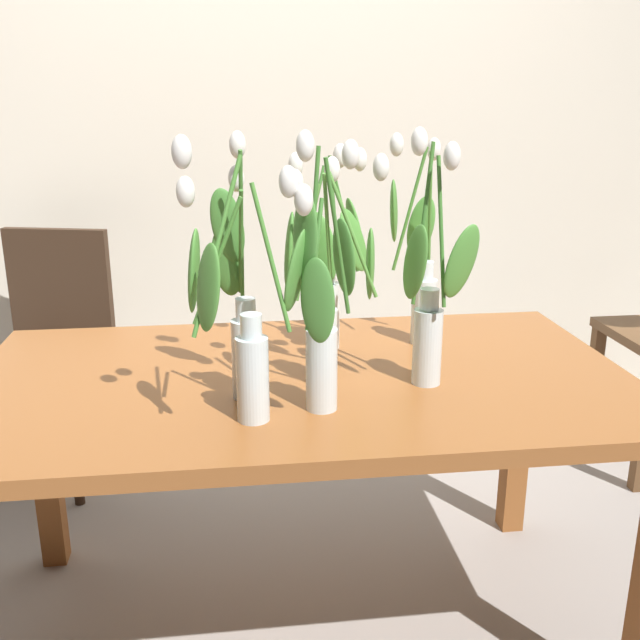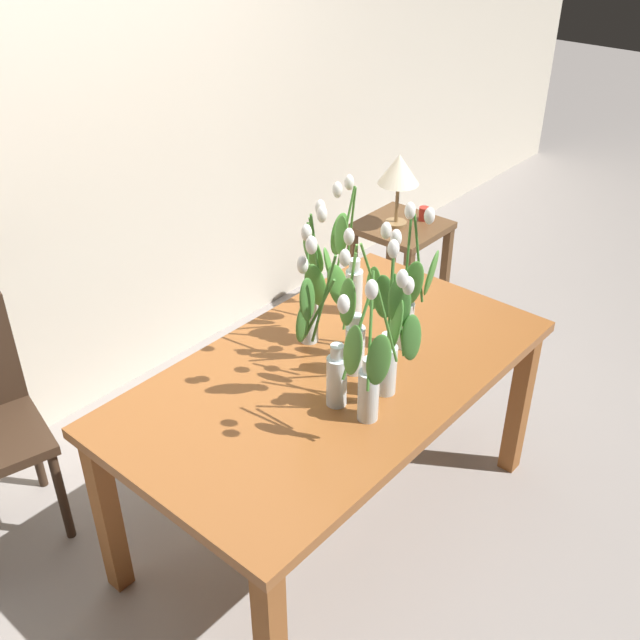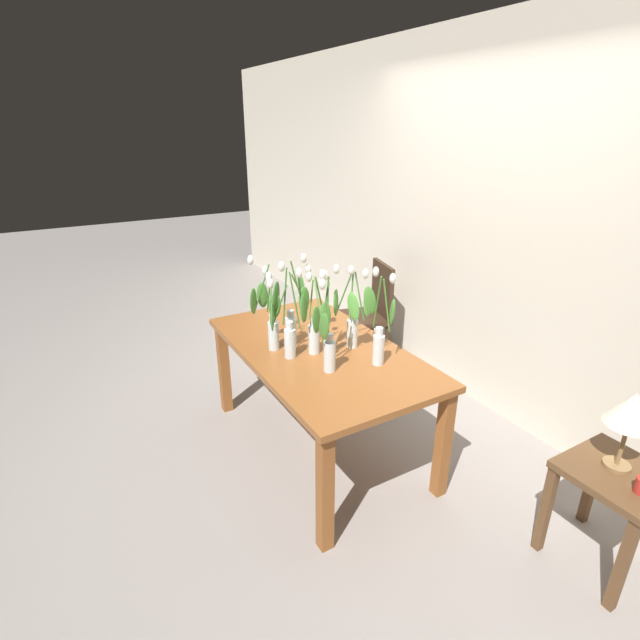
{
  "view_description": "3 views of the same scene",
  "coord_description": "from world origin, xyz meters",
  "px_view_note": "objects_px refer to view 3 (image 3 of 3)",
  "views": [
    {
      "loc": [
        -0.16,
        -1.62,
        1.37
      ],
      "look_at": [
        0.04,
        -0.05,
        0.89
      ],
      "focal_mm": 39.96,
      "sensor_mm": 36.0,
      "label": 1
    },
    {
      "loc": [
        -1.63,
        -1.35,
        2.28
      ],
      "look_at": [
        -0.08,
        -0.0,
        0.98
      ],
      "focal_mm": 41.89,
      "sensor_mm": 36.0,
      "label": 2
    },
    {
      "loc": [
        2.33,
        -1.33,
        2.04
      ],
      "look_at": [
        0.03,
        -0.01,
        0.94
      ],
      "focal_mm": 26.78,
      "sensor_mm": 36.0,
      "label": 3
    }
  ],
  "objects_px": {
    "dining_chair": "(371,309)",
    "side_table": "(614,492)",
    "tulip_vase_4": "(269,317)",
    "tulip_vase_3": "(316,322)",
    "dining_table": "(319,361)",
    "tulip_vase_6": "(380,333)",
    "tulip_vase_0": "(327,342)",
    "tulip_vase_2": "(295,316)",
    "table_lamp": "(632,411)",
    "tulip_vase_5": "(287,325)",
    "tulip_vase_1": "(352,318)"
  },
  "relations": [
    {
      "from": "tulip_vase_1",
      "to": "tulip_vase_2",
      "type": "height_order",
      "value": "tulip_vase_2"
    },
    {
      "from": "tulip_vase_2",
      "to": "side_table",
      "type": "height_order",
      "value": "tulip_vase_2"
    },
    {
      "from": "dining_table",
      "to": "tulip_vase_6",
      "type": "xyz_separation_m",
      "value": [
        0.34,
        0.2,
        0.28
      ]
    },
    {
      "from": "tulip_vase_0",
      "to": "tulip_vase_4",
      "type": "xyz_separation_m",
      "value": [
        -0.43,
        -0.15,
        0.03
      ]
    },
    {
      "from": "tulip_vase_2",
      "to": "dining_chair",
      "type": "bearing_deg",
      "value": 122.36
    },
    {
      "from": "tulip_vase_5",
      "to": "table_lamp",
      "type": "relative_size",
      "value": 1.47
    },
    {
      "from": "tulip_vase_4",
      "to": "tulip_vase_6",
      "type": "height_order",
      "value": "tulip_vase_4"
    },
    {
      "from": "tulip_vase_3",
      "to": "tulip_vase_6",
      "type": "relative_size",
      "value": 0.94
    },
    {
      "from": "dining_table",
      "to": "tulip_vase_6",
      "type": "distance_m",
      "value": 0.49
    },
    {
      "from": "tulip_vase_2",
      "to": "tulip_vase_4",
      "type": "xyz_separation_m",
      "value": [
        0.0,
        -0.18,
        0.02
      ]
    },
    {
      "from": "tulip_vase_5",
      "to": "side_table",
      "type": "bearing_deg",
      "value": 33.56
    },
    {
      "from": "tulip_vase_5",
      "to": "tulip_vase_4",
      "type": "bearing_deg",
      "value": -165.14
    },
    {
      "from": "tulip_vase_6",
      "to": "dining_chair",
      "type": "xyz_separation_m",
      "value": [
        -1.18,
        0.8,
        -0.41
      ]
    },
    {
      "from": "dining_table",
      "to": "tulip_vase_4",
      "type": "xyz_separation_m",
      "value": [
        -0.14,
        -0.27,
        0.3
      ]
    },
    {
      "from": "tulip_vase_0",
      "to": "tulip_vase_3",
      "type": "relative_size",
      "value": 1.11
    },
    {
      "from": "tulip_vase_4",
      "to": "tulip_vase_5",
      "type": "height_order",
      "value": "tulip_vase_5"
    },
    {
      "from": "tulip_vase_4",
      "to": "tulip_vase_2",
      "type": "bearing_deg",
      "value": 90.34
    },
    {
      "from": "tulip_vase_0",
      "to": "tulip_vase_5",
      "type": "distance_m",
      "value": 0.29
    },
    {
      "from": "dining_table",
      "to": "table_lamp",
      "type": "height_order",
      "value": "table_lamp"
    },
    {
      "from": "tulip_vase_4",
      "to": "tulip_vase_5",
      "type": "bearing_deg",
      "value": 14.86
    },
    {
      "from": "tulip_vase_5",
      "to": "tulip_vase_6",
      "type": "xyz_separation_m",
      "value": [
        0.32,
        0.43,
        -0.02
      ]
    },
    {
      "from": "tulip_vase_2",
      "to": "dining_chair",
      "type": "xyz_separation_m",
      "value": [
        -0.69,
        1.09,
        -0.4
      ]
    },
    {
      "from": "tulip_vase_4",
      "to": "side_table",
      "type": "relative_size",
      "value": 1.06
    },
    {
      "from": "tulip_vase_6",
      "to": "tulip_vase_4",
      "type": "bearing_deg",
      "value": -135.76
    },
    {
      "from": "tulip_vase_2",
      "to": "table_lamp",
      "type": "height_order",
      "value": "tulip_vase_2"
    },
    {
      "from": "tulip_vase_0",
      "to": "tulip_vase_4",
      "type": "relative_size",
      "value": 1.01
    },
    {
      "from": "tulip_vase_1",
      "to": "tulip_vase_2",
      "type": "bearing_deg",
      "value": -131.8
    },
    {
      "from": "tulip_vase_6",
      "to": "dining_chair",
      "type": "bearing_deg",
      "value": 145.84
    },
    {
      "from": "tulip_vase_6",
      "to": "side_table",
      "type": "relative_size",
      "value": 1.02
    },
    {
      "from": "tulip_vase_4",
      "to": "tulip_vase_5",
      "type": "distance_m",
      "value": 0.17
    },
    {
      "from": "tulip_vase_4",
      "to": "dining_chair",
      "type": "distance_m",
      "value": 1.51
    },
    {
      "from": "dining_chair",
      "to": "table_lamp",
      "type": "xyz_separation_m",
      "value": [
        2.3,
        -0.23,
        0.33
      ]
    },
    {
      "from": "tulip_vase_4",
      "to": "table_lamp",
      "type": "height_order",
      "value": "tulip_vase_4"
    },
    {
      "from": "tulip_vase_2",
      "to": "tulip_vase_6",
      "type": "bearing_deg",
      "value": 31.38
    },
    {
      "from": "dining_chair",
      "to": "side_table",
      "type": "height_order",
      "value": "dining_chair"
    },
    {
      "from": "tulip_vase_6",
      "to": "table_lamp",
      "type": "height_order",
      "value": "tulip_vase_6"
    },
    {
      "from": "side_table",
      "to": "tulip_vase_0",
      "type": "bearing_deg",
      "value": -144.38
    },
    {
      "from": "tulip_vase_4",
      "to": "tulip_vase_3",
      "type": "bearing_deg",
      "value": 48.12
    },
    {
      "from": "tulip_vase_6",
      "to": "table_lamp",
      "type": "relative_size",
      "value": 1.41
    },
    {
      "from": "tulip_vase_2",
      "to": "tulip_vase_4",
      "type": "relative_size",
      "value": 0.99
    },
    {
      "from": "dining_table",
      "to": "dining_chair",
      "type": "xyz_separation_m",
      "value": [
        -0.84,
        1.0,
        -0.12
      ]
    },
    {
      "from": "tulip_vase_5",
      "to": "side_table",
      "type": "xyz_separation_m",
      "value": [
        1.47,
        0.97,
        -0.52
      ]
    },
    {
      "from": "tulip_vase_2",
      "to": "side_table",
      "type": "distance_m",
      "value": 1.9
    },
    {
      "from": "tulip_vase_0",
      "to": "table_lamp",
      "type": "bearing_deg",
      "value": 36.92
    },
    {
      "from": "tulip_vase_3",
      "to": "side_table",
      "type": "height_order",
      "value": "tulip_vase_3"
    },
    {
      "from": "dining_table",
      "to": "dining_chair",
      "type": "distance_m",
      "value": 1.31
    },
    {
      "from": "dining_chair",
      "to": "table_lamp",
      "type": "relative_size",
      "value": 2.34
    },
    {
      "from": "tulip_vase_2",
      "to": "tulip_vase_5",
      "type": "distance_m",
      "value": 0.21
    },
    {
      "from": "tulip_vase_1",
      "to": "side_table",
      "type": "height_order",
      "value": "tulip_vase_1"
    },
    {
      "from": "dining_table",
      "to": "tulip_vase_0",
      "type": "bearing_deg",
      "value": -21.76
    }
  ]
}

